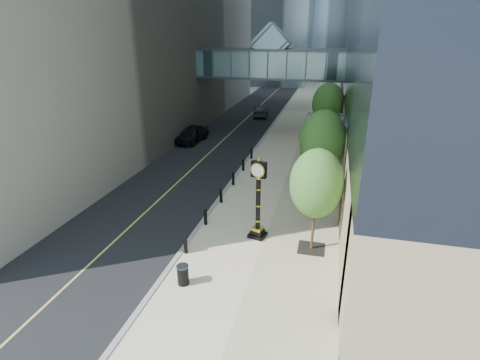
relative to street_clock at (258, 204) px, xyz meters
name	(u,v)px	position (x,y,z in m)	size (l,w,h in m)	color
ground	(231,272)	(-0.57, -3.56, -2.06)	(320.00, 320.00, 0.00)	gray
road	(256,110)	(-7.57, 36.44, -2.05)	(8.00, 180.00, 0.02)	black
sidewalk	(310,112)	(0.43, 36.44, -2.03)	(8.00, 180.00, 0.06)	beige
curb	(283,111)	(-3.57, 36.44, -2.03)	(0.25, 180.00, 0.07)	gray
skywalk	(271,62)	(-3.57, 24.44, 5.65)	(17.00, 4.20, 5.80)	#45676F
entrance_canopy	(323,125)	(2.90, 10.44, 2.13)	(3.00, 8.00, 4.38)	#383F44
bollard_row	(227,187)	(-3.27, 5.44, -1.55)	(0.20, 16.20, 0.90)	black
street_trees	(325,125)	(3.03, 11.73, 1.86)	(3.06, 28.51, 6.29)	black
street_clock	(258,204)	(0.00, 0.00, 0.00)	(1.06, 1.06, 4.62)	black
trash_bin	(183,275)	(-2.44, -4.98, -1.55)	(0.52, 0.52, 0.90)	black
pedestrian	(328,181)	(3.60, 7.21, -1.09)	(0.67, 0.44, 1.83)	#A8A39A
car_near	(192,134)	(-10.52, 17.56, -1.20)	(1.99, 4.94, 1.68)	black
car_far	(261,111)	(-5.90, 31.83, -1.27)	(1.64, 4.71, 1.55)	#222227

